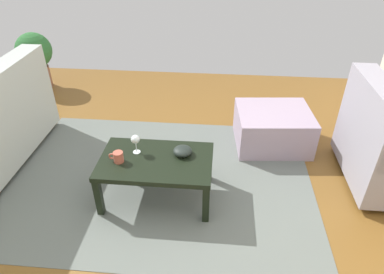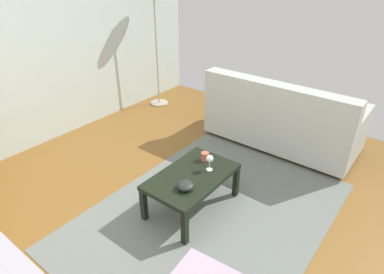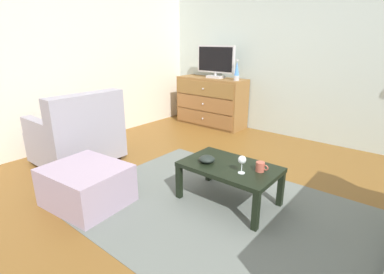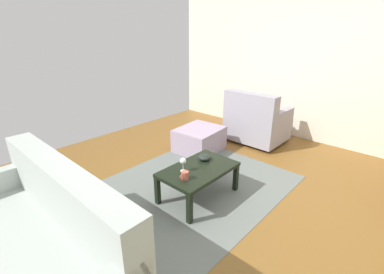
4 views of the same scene
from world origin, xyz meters
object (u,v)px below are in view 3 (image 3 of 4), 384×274
lava_lamp (237,71)px  coffee_table (229,170)px  wine_glass (242,160)px  armchair (78,135)px  ottoman (87,185)px  bowl_decorative (207,159)px  dresser (211,102)px  tv (216,61)px  mug (261,167)px

lava_lamp → coffee_table: (1.16, -1.99, -0.65)m
lava_lamp → wine_glass: lava_lamp is taller
armchair → ottoman: armchair is taller
coffee_table → armchair: armchair is taller
armchair → ottoman: bearing=-27.5°
lava_lamp → coffee_table: 2.40m
wine_glass → armchair: armchair is taller
bowl_decorative → ottoman: bowl_decorative is taller
wine_glass → ottoman: bearing=-146.3°
dresser → ottoman: size_ratio=1.76×
dresser → ottoman: (0.68, -2.89, -0.23)m
ottoman → armchair: bearing=152.5°
dresser → ottoman: bearing=-76.8°
dresser → tv: tv is taller
lava_lamp → mug: bearing=-53.5°
lava_lamp → armchair: bearing=-107.6°
lava_lamp → coffee_table: size_ratio=0.38×
mug → ottoman: 1.58m
tv → ottoman: 3.12m
lava_lamp → mug: size_ratio=2.89×
dresser → tv: bearing=21.5°
tv → wine_glass: 2.85m
tv → bowl_decorative: tv is taller
tv → coffee_table: tv is taller
coffee_table → ottoman: size_ratio=1.24×
coffee_table → tv: bearing=128.1°
coffee_table → ottoman: bearing=-139.5°
ottoman → wine_glass: bearing=33.7°
dresser → coffee_table: 2.64m
tv → mug: 2.84m
bowl_decorative → armchair: armchair is taller
lava_lamp → armchair: size_ratio=0.37×
dresser → armchair: bearing=-95.6°
lava_lamp → mug: (1.43, -1.94, -0.56)m
tv → bowl_decorative: size_ratio=4.93×
coffee_table → wine_glass: 0.25m
tv → bowl_decorative: 2.66m
lava_lamp → mug: lava_lamp is taller
wine_glass → dresser: bearing=131.1°
coffee_table → bowl_decorative: 0.23m
wine_glass → ottoman: 1.43m
dresser → mug: 2.78m
bowl_decorative → dresser: bearing=124.9°
tv → wine_glass: tv is taller
wine_glass → armchair: (-2.07, -0.30, -0.13)m
lava_lamp → bowl_decorative: bearing=-65.1°
tv → mug: tv is taller
dresser → bowl_decorative: 2.58m
mug → armchair: size_ratio=0.13×
lava_lamp → armchair: (-0.75, -2.37, -0.62)m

